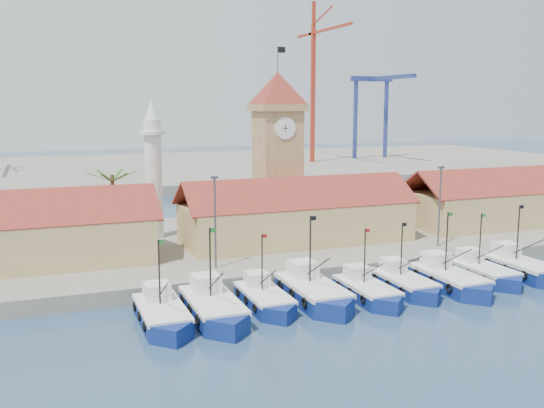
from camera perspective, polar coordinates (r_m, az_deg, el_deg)
name	(u,v)px	position (r m, az deg, el deg)	size (l,w,h in m)	color
ground	(387,305)	(54.34, 10.76, -9.37)	(400.00, 400.00, 0.00)	navy
quay	(283,240)	(74.80, 1.07, -3.42)	(140.00, 32.00, 1.50)	gray
terminal	(156,169)	(156.86, -10.85, 3.22)	(240.00, 80.00, 2.00)	gray
boat_0	(163,317)	(49.34, -10.26, -10.39)	(3.46, 9.48, 7.18)	navy
boat_1	(214,310)	(50.15, -5.48, -9.87)	(3.78, 10.37, 7.84)	navy
boat_2	(265,300)	(52.52, -0.62, -9.06)	(3.23, 8.86, 6.70)	navy
boat_3	(314,294)	(53.88, 4.01, -8.45)	(3.90, 10.68, 8.08)	navy
boat_4	(368,292)	(55.30, 9.06, -8.23)	(3.24, 8.88, 6.72)	navy
boat_5	(405,285)	(58.21, 12.44, -7.42)	(3.29, 9.00, 6.81)	navy
boat_6	(451,281)	(60.08, 16.50, -6.97)	(3.71, 10.15, 7.68)	navy
boat_7	(484,273)	(63.98, 19.34, -6.19)	(3.38, 9.27, 7.01)	navy
boat_8	(522,269)	(66.74, 22.50, -5.69)	(3.69, 10.11, 7.65)	navy
hall_center	(296,220)	(70.52, 2.30, -1.53)	(27.04, 10.13, 7.61)	tan
hall_right	(514,204)	(88.07, 21.79, -0.01)	(31.20, 10.13, 7.61)	tan
clock_tower	(277,148)	(74.99, 0.52, 5.28)	(5.80, 5.80, 22.70)	tan
minaret	(153,169)	(73.04, -11.10, 3.24)	(3.00, 3.00, 16.30)	silver
palm_tree	(113,203)	(70.84, -14.71, 0.08)	(5.60, 5.03, 8.39)	brown
lamp_posts	(331,210)	(63.15, 5.60, -0.55)	(80.70, 0.25, 9.03)	#3F3F44
crane_red_right	(315,75)	(162.87, 4.06, 12.05)	(1.00, 30.80, 41.76)	#A92C1A
gantry	(377,95)	(174.88, 9.89, 10.11)	(13.00, 22.00, 23.20)	navy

